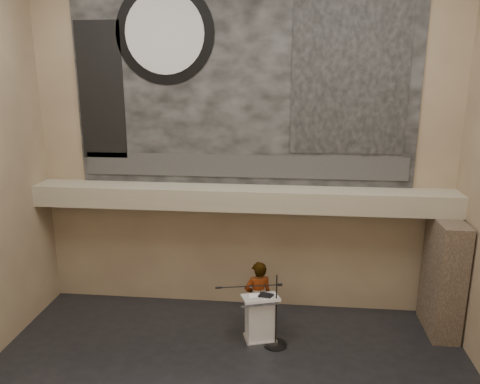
# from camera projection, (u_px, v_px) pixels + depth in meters

# --- Properties ---
(wall_back) EXTENTS (10.00, 0.02, 8.50)m
(wall_back) POSITION_uv_depth(u_px,v_px,m) (243.00, 141.00, 11.14)
(wall_back) COLOR #7A624D
(wall_back) RESTS_ON floor
(wall_front) EXTENTS (10.00, 0.02, 8.50)m
(wall_front) POSITION_uv_depth(u_px,v_px,m) (141.00, 304.00, 3.45)
(wall_front) COLOR #7A624D
(wall_front) RESTS_ON floor
(soffit) EXTENTS (10.00, 0.80, 0.50)m
(soffit) POSITION_uv_depth(u_px,v_px,m) (242.00, 198.00, 11.09)
(soffit) COLOR gray
(soffit) RESTS_ON wall_back
(sprinkler_left) EXTENTS (0.04, 0.04, 0.06)m
(sprinkler_left) POSITION_uv_depth(u_px,v_px,m) (176.00, 208.00, 11.27)
(sprinkler_left) COLOR #B2893D
(sprinkler_left) RESTS_ON soffit
(sprinkler_right) EXTENTS (0.04, 0.04, 0.06)m
(sprinkler_right) POSITION_uv_depth(u_px,v_px,m) (322.00, 212.00, 10.93)
(sprinkler_right) COLOR #B2893D
(sprinkler_right) RESTS_ON soffit
(banner) EXTENTS (8.00, 0.05, 5.00)m
(banner) POSITION_uv_depth(u_px,v_px,m) (243.00, 78.00, 10.74)
(banner) COLOR black
(banner) RESTS_ON wall_back
(banner_text_strip) EXTENTS (7.76, 0.02, 0.55)m
(banner_text_strip) POSITION_uv_depth(u_px,v_px,m) (243.00, 166.00, 11.23)
(banner_text_strip) COLOR #2D2D2D
(banner_text_strip) RESTS_ON banner
(banner_clock_rim) EXTENTS (2.30, 0.02, 2.30)m
(banner_clock_rim) POSITION_uv_depth(u_px,v_px,m) (165.00, 33.00, 10.62)
(banner_clock_rim) COLOR black
(banner_clock_rim) RESTS_ON banner
(banner_clock_face) EXTENTS (1.84, 0.02, 1.84)m
(banner_clock_face) POSITION_uv_depth(u_px,v_px,m) (164.00, 33.00, 10.60)
(banner_clock_face) COLOR silver
(banner_clock_face) RESTS_ON banner
(banner_building_print) EXTENTS (2.60, 0.02, 3.60)m
(banner_building_print) POSITION_uv_depth(u_px,v_px,m) (350.00, 74.00, 10.44)
(banner_building_print) COLOR black
(banner_building_print) RESTS_ON banner
(banner_brick_print) EXTENTS (1.10, 0.02, 3.20)m
(banner_brick_print) POSITION_uv_depth(u_px,v_px,m) (101.00, 91.00, 11.11)
(banner_brick_print) COLOR black
(banner_brick_print) RESTS_ON banner
(stone_pier) EXTENTS (0.60, 1.40, 2.70)m
(stone_pier) POSITION_uv_depth(u_px,v_px,m) (443.00, 277.00, 10.61)
(stone_pier) COLOR #3F3227
(stone_pier) RESTS_ON floor
(lectern) EXTENTS (0.91, 0.76, 1.14)m
(lectern) POSITION_uv_depth(u_px,v_px,m) (260.00, 318.00, 10.37)
(lectern) COLOR silver
(lectern) RESTS_ON floor
(binder) EXTENTS (0.35, 0.32, 0.04)m
(binder) POSITION_uv_depth(u_px,v_px,m) (266.00, 296.00, 10.22)
(binder) COLOR black
(binder) RESTS_ON lectern
(papers) EXTENTS (0.27, 0.34, 0.00)m
(papers) POSITION_uv_depth(u_px,v_px,m) (254.00, 297.00, 10.20)
(papers) COLOR white
(papers) RESTS_ON lectern
(speaker_person) EXTENTS (0.75, 0.61, 1.77)m
(speaker_person) POSITION_uv_depth(u_px,v_px,m) (258.00, 298.00, 10.59)
(speaker_person) COLOR beige
(speaker_person) RESTS_ON floor
(mic_stand) EXTENTS (1.54, 0.55, 1.68)m
(mic_stand) POSITION_uv_depth(u_px,v_px,m) (273.00, 335.00, 10.28)
(mic_stand) COLOR black
(mic_stand) RESTS_ON floor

